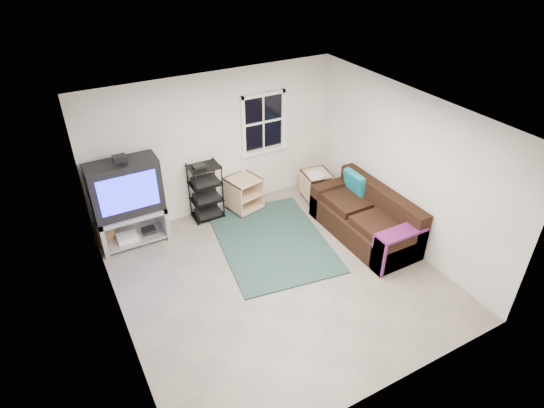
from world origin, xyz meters
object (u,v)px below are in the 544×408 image
av_rack (206,195)px  sofa (366,219)px  tv_unit (127,196)px  side_table_left (242,192)px  side_table_right (315,183)px

av_rack → sofa: size_ratio=0.53×
tv_unit → side_table_left: bearing=1.2°
side_table_right → sofa: sofa is taller
side_table_left → sofa: sofa is taller
tv_unit → side_table_right: size_ratio=2.82×
av_rack → side_table_left: size_ratio=1.65×
sofa → tv_unit: bearing=153.6°
sofa → side_table_left: bearing=129.5°
sofa → side_table_right: bearing=92.4°
side_table_right → av_rack: bearing=170.6°
side_table_left → side_table_right: 1.46m
tv_unit → side_table_right: bearing=-4.5°
tv_unit → av_rack: 1.43m
av_rack → side_table_left: av_rack is taller
av_rack → sofa: 2.86m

